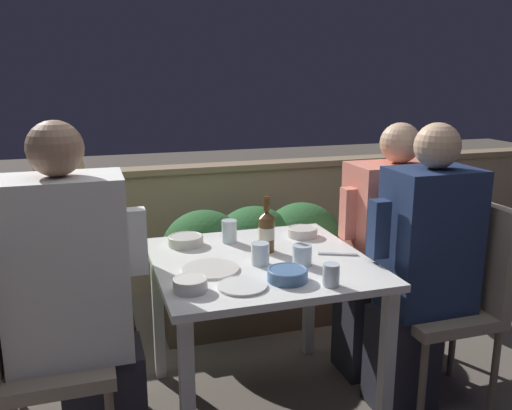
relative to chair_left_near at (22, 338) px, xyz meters
name	(u,v)px	position (x,y,z in m)	size (l,w,h in m)	color
ground_plane	(260,406)	(0.94, 0.14, -0.56)	(16.00, 16.00, 0.00)	#665B51
parapet_wall	(193,226)	(0.94, 1.66, -0.12)	(9.00, 0.18, 0.86)	tan
dining_table	(261,280)	(0.94, 0.14, 0.05)	(0.89, 0.88, 0.71)	white
planter_hedge	(254,260)	(1.16, 0.96, -0.16)	(1.08, 0.47, 0.72)	brown
chair_left_near	(22,338)	(0.00, 0.00, 0.00)	(0.43, 0.42, 0.93)	gray
person_white_polo	(78,303)	(0.20, 0.00, 0.11)	(0.50, 0.26, 1.32)	#282833
chair_left_far	(27,308)	(-0.01, 0.27, 0.00)	(0.43, 0.42, 0.93)	gray
person_green_blouse	(79,291)	(0.20, 0.27, 0.05)	(0.50, 0.26, 1.21)	#282833
chair_right_near	(458,284)	(1.80, -0.04, 0.00)	(0.43, 0.42, 0.93)	gray
person_navy_jumper	(421,270)	(1.60, -0.04, 0.09)	(0.47, 0.26, 1.28)	#282833
chair_right_far	(422,260)	(1.84, 0.29, 0.00)	(0.43, 0.42, 0.93)	gray
person_coral_top	(387,251)	(1.63, 0.29, 0.07)	(0.51, 0.26, 1.25)	#282833
beer_bottle	(266,231)	(0.99, 0.23, 0.24)	(0.07, 0.07, 0.25)	brown
plate_0	(242,286)	(0.78, -0.13, 0.15)	(0.18, 0.18, 0.01)	white
plate_1	(211,269)	(0.71, 0.08, 0.15)	(0.23, 0.23, 0.01)	silver
bowl_0	(288,274)	(0.96, -0.12, 0.17)	(0.15, 0.15, 0.05)	#4C709E
bowl_1	(302,231)	(1.23, 0.39, 0.17)	(0.14, 0.14, 0.04)	beige
bowl_2	(186,240)	(0.67, 0.42, 0.17)	(0.16, 0.16, 0.05)	beige
bowl_3	(190,284)	(0.59, -0.11, 0.18)	(0.12, 0.12, 0.05)	silver
glass_cup_0	(331,275)	(1.09, -0.21, 0.19)	(0.06, 0.06, 0.08)	silver
glass_cup_1	(229,231)	(0.87, 0.41, 0.20)	(0.07, 0.07, 0.10)	silver
glass_cup_2	(302,255)	(1.08, 0.03, 0.19)	(0.08, 0.08, 0.08)	silver
glass_cup_3	(260,254)	(0.92, 0.08, 0.19)	(0.07, 0.07, 0.09)	silver
fork_0	(338,254)	(1.27, 0.09, 0.15)	(0.16, 0.09, 0.01)	silver
potted_plant	(412,237)	(2.23, 0.96, -0.12)	(0.32, 0.32, 0.71)	#9E5638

